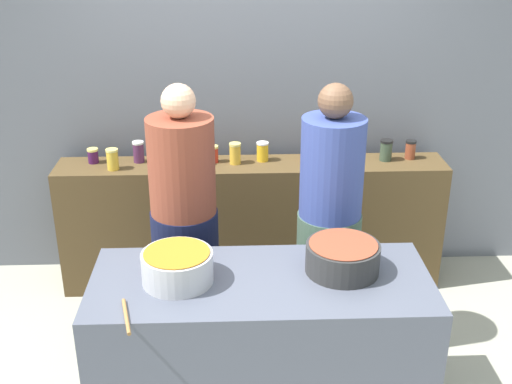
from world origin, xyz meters
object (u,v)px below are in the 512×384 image
object	(u,v)px
preserve_jar_11	(410,149)
cooking_pot_left	(177,267)
preserve_jar_2	(139,152)
preserve_jar_3	(175,159)
preserve_jar_1	(113,159)
preserve_jar_9	(338,154)
preserve_jar_0	(93,156)
preserve_jar_5	(213,154)
wooden_spoon	(126,316)
cook_with_tongs	(185,237)
preserve_jar_8	(311,153)
preserve_jar_7	(263,152)
cook_in_cap	(328,240)
preserve_jar_10	(386,150)
cooking_pot_center	(343,258)
preserve_jar_4	(197,155)
preserve_jar_6	(235,153)

from	to	relation	value
preserve_jar_11	cooking_pot_left	size ratio (longest dim) A/B	0.38
preserve_jar_2	preserve_jar_3	distance (m)	0.28
preserve_jar_1	preserve_jar_11	distance (m)	2.06
preserve_jar_3	preserve_jar_1	bearing A→B (deg)	-177.03
preserve_jar_1	preserve_jar_2	xyz separation A→B (m)	(0.16, 0.13, 0.00)
preserve_jar_2	preserve_jar_3	bearing A→B (deg)	-23.34
preserve_jar_3	preserve_jar_9	distance (m)	1.12
preserve_jar_0	preserve_jar_5	bearing A→B (deg)	-1.39
preserve_jar_9	wooden_spoon	distance (m)	2.11
cooking_pot_left	cook_with_tongs	size ratio (longest dim) A/B	0.21
preserve_jar_3	preserve_jar_8	xyz separation A→B (m)	(0.93, 0.09, -0.00)
preserve_jar_3	preserve_jar_7	bearing A→B (deg)	9.87
wooden_spoon	cook_in_cap	size ratio (longest dim) A/B	0.16
preserve_jar_3	preserve_jar_10	size ratio (longest dim) A/B	0.78
preserve_jar_9	wooden_spoon	xyz separation A→B (m)	(-1.22, -1.72, -0.12)
preserve_jar_10	cooking_pot_center	size ratio (longest dim) A/B	0.40
preserve_jar_0	preserve_jar_9	distance (m)	1.70
preserve_jar_0	preserve_jar_11	size ratio (longest dim) A/B	0.78
preserve_jar_3	preserve_jar_11	world-z (taller)	preserve_jar_11
preserve_jar_2	preserve_jar_9	bearing A→B (deg)	-2.30
preserve_jar_0	preserve_jar_4	distance (m)	0.73
preserve_jar_6	preserve_jar_10	world-z (taller)	preserve_jar_10
preserve_jar_8	preserve_jar_9	distance (m)	0.19
wooden_spoon	cooking_pot_center	bearing A→B (deg)	19.91
preserve_jar_2	preserve_jar_11	bearing A→B (deg)	-0.20
preserve_jar_8	preserve_jar_11	world-z (taller)	preserve_jar_11
preserve_jar_9	cook_with_tongs	size ratio (longest dim) A/B	0.07
preserve_jar_0	preserve_jar_7	bearing A→B (deg)	-0.24
preserve_jar_6	preserve_jar_2	bearing A→B (deg)	175.17
preserve_jar_9	preserve_jar_5	bearing A→B (deg)	177.90
preserve_jar_5	preserve_jar_7	distance (m)	0.34
preserve_jar_0	preserve_jar_8	bearing A→B (deg)	-0.57
preserve_jar_3	cooking_pot_left	xyz separation A→B (m)	(0.11, -1.35, -0.05)
preserve_jar_0	cook_in_cap	size ratio (longest dim) A/B	0.06
preserve_jar_0	cooking_pot_left	bearing A→B (deg)	-64.85
preserve_jar_6	preserve_jar_8	size ratio (longest dim) A/B	1.37
preserve_jar_0	cooking_pot_center	world-z (taller)	preserve_jar_0
preserve_jar_3	preserve_jar_6	xyz separation A→B (m)	(0.41, 0.06, 0.02)
preserve_jar_4	preserve_jar_0	bearing A→B (deg)	173.84
preserve_jar_3	preserve_jar_9	bearing A→B (deg)	2.92
preserve_jar_5	cooking_pot_left	bearing A→B (deg)	-95.77
preserve_jar_1	preserve_jar_3	world-z (taller)	preserve_jar_1
preserve_jar_3	preserve_jar_4	size ratio (longest dim) A/B	0.80
preserve_jar_0	preserve_jar_10	xyz separation A→B (m)	(2.03, -0.03, 0.02)
preserve_jar_10	cooking_pot_center	bearing A→B (deg)	-111.03
preserve_jar_3	preserve_jar_5	xyz separation A→B (m)	(0.26, 0.09, 0.00)
preserve_jar_6	wooden_spoon	bearing A→B (deg)	-106.38
preserve_jar_7	preserve_jar_11	xyz separation A→B (m)	(1.04, 0.00, -0.00)
preserve_jar_8	preserve_jar_10	distance (m)	0.52
preserve_jar_5	cooking_pot_center	world-z (taller)	preserve_jar_5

